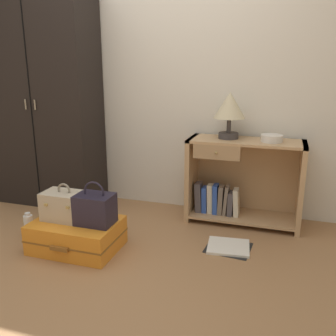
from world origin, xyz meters
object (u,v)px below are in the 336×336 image
Objects in this scene: bowl at (272,138)px; train_case at (65,206)px; suitcase_large at (77,235)px; open_book_on_floor at (228,247)px; handbag at (95,209)px; wardrobe at (46,102)px; bookshelf at (239,182)px; table_lamp at (230,108)px; bottle at (29,225)px.

bowl is 1.72m from train_case.
train_case is at bearing 171.21° from suitcase_large.
train_case reaches higher than open_book_on_floor.
suitcase_large is 0.28m from handbag.
suitcase_large is at bearing -47.33° from wardrobe.
bookshelf is 0.65m from table_lamp.
train_case is (-0.09, 0.01, 0.22)m from suitcase_large.
train_case is 1.65× the size of bottle.
wardrobe is 6.19× the size of handbag.
bookshelf is 1.43m from suitcase_large.
handbag is (-1.17, -0.86, -0.43)m from bowl.
table_lamp is 1.91m from bottle.
bookshelf is 1.28m from handbag.
bookshelf is at bearing 1.44° from wardrobe.
bottle is at bearing -152.35° from bookshelf.
bookshelf is at bearing 27.65° from bottle.
wardrobe is 3.13× the size of suitcase_large.
wardrobe is 1.97m from bookshelf.
bookshelf is 0.48m from bowl.
table_lamp is at bearing 47.80° from handbag.
wardrobe reaches higher than handbag.
bowl reaches higher than train_case.
suitcase_large is 3.22× the size of bottle.
bowl is 1.51m from handbag.
table_lamp reaches higher than bottle.
bottle is at bearing 174.72° from handbag.
handbag is at bearing -41.63° from wardrobe.
wardrobe is 1.46m from suitcase_large.
train_case is (-1.06, -0.89, -0.67)m from table_lamp.
wardrobe reaches higher than suitcase_large.
table_lamp is (-0.11, 0.01, 0.64)m from bookshelf.
bowl reaches higher than suitcase_large.
suitcase_large is at bearing -8.28° from bottle.
suitcase_large is at bearing -162.11° from open_book_on_floor.
suitcase_large is (-1.33, -0.87, -0.65)m from bowl.
handbag is (0.16, 0.01, 0.23)m from suitcase_large.
wardrobe reaches higher than open_book_on_floor.
bowl is 0.89× the size of bottle.
suitcase_large is 1.98× the size of handbag.
bookshelf is 2.75× the size of open_book_on_floor.
bowl is at bearing 65.15° from open_book_on_floor.
handbag is at bearing -5.28° from bottle.
bookshelf is at bearing 39.53° from suitcase_large.
table_lamp reaches higher than open_book_on_floor.
table_lamp reaches higher than bookshelf.
table_lamp is 1.20× the size of train_case.
suitcase_large is 0.49m from bottle.
open_book_on_floor is (-0.24, -0.52, -0.76)m from bowl.
wardrobe reaches higher than table_lamp.
bottle reaches higher than open_book_on_floor.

